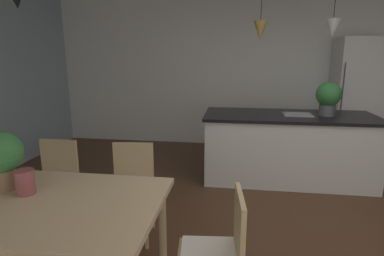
% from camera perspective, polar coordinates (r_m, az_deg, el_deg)
% --- Properties ---
extents(ground_plane, '(10.00, 8.40, 0.04)m').
position_cam_1_polar(ground_plane, '(3.21, 21.64, -19.74)').
color(ground_plane, '#4C301E').
extents(wall_back_kitchen, '(10.00, 0.12, 2.70)m').
position_cam_1_polar(wall_back_kitchen, '(5.93, 15.56, 9.66)').
color(wall_back_kitchen, white).
rests_on(wall_back_kitchen, ground_plane).
extents(dining_table, '(1.72, 1.01, 0.75)m').
position_cam_1_polar(dining_table, '(2.39, -27.11, -13.02)').
color(dining_table, '#D1B284').
rests_on(dining_table, ground_plane).
extents(chair_kitchen_end, '(0.44, 0.44, 0.87)m').
position_cam_1_polar(chair_kitchen_end, '(2.12, 4.61, -21.65)').
color(chair_kitchen_end, tan).
rests_on(chair_kitchen_end, ground_plane).
extents(chair_far_left, '(0.41, 0.41, 0.87)m').
position_cam_1_polar(chair_far_left, '(3.34, -23.67, -9.11)').
color(chair_far_left, tan).
rests_on(chair_far_left, ground_plane).
extents(chair_far_right, '(0.44, 0.44, 0.87)m').
position_cam_1_polar(chair_far_right, '(3.02, -10.90, -10.56)').
color(chair_far_right, tan).
rests_on(chair_far_right, ground_plane).
extents(kitchen_island, '(2.21, 0.90, 0.91)m').
position_cam_1_polar(kitchen_island, '(4.43, 16.82, -3.25)').
color(kitchen_island, silver).
rests_on(kitchen_island, ground_plane).
extents(refrigerator, '(0.69, 0.67, 1.93)m').
position_cam_1_polar(refrigerator, '(5.85, 27.31, 4.84)').
color(refrigerator, silver).
rests_on(refrigerator, ground_plane).
extents(pendant_over_island_main, '(0.17, 0.17, 0.86)m').
position_cam_1_polar(pendant_over_island_main, '(4.22, 12.22, 16.85)').
color(pendant_over_island_main, black).
extents(pendant_over_island_aux, '(0.17, 0.17, 0.83)m').
position_cam_1_polar(pendant_over_island_aux, '(4.36, 24.05, 16.18)').
color(pendant_over_island_aux, black).
extents(potted_plant_on_island, '(0.31, 0.31, 0.43)m').
position_cam_1_polar(potted_plant_on_island, '(4.39, 23.40, 5.21)').
color(potted_plant_on_island, '#4C4C51').
rests_on(potted_plant_on_island, kitchen_island).
extents(potted_plant_on_table, '(0.29, 0.29, 0.42)m').
position_cam_1_polar(potted_plant_on_table, '(2.54, -31.24, -4.28)').
color(potted_plant_on_table, '#8C664C').
rests_on(potted_plant_on_table, dining_table).
extents(vase_on_dining_table, '(0.13, 0.13, 0.17)m').
position_cam_1_polar(vase_on_dining_table, '(2.45, -27.89, -8.61)').
color(vase_on_dining_table, '#994C51').
rests_on(vase_on_dining_table, dining_table).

